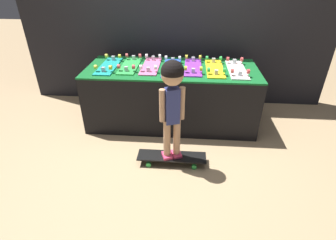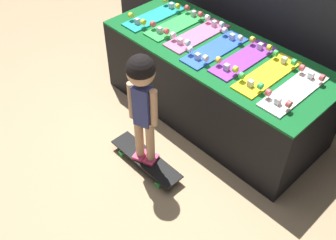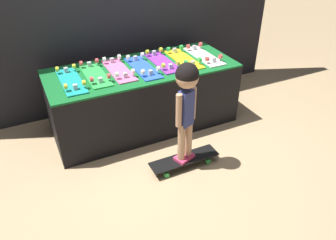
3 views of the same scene
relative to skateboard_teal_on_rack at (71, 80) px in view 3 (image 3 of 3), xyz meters
name	(u,v)px [view 3 (image 3 of 3)]	position (x,y,z in m)	size (l,w,h in m)	color
ground_plane	(165,150)	(0.77, -0.56, -0.75)	(16.00, 16.00, 0.00)	tan
back_wall	(118,0)	(0.77, 0.69, 0.57)	(4.33, 0.10, 2.63)	black
display_rack	(143,97)	(0.77, 0.02, -0.38)	(2.08, 0.86, 0.73)	black
skateboard_teal_on_rack	(71,80)	(0.00, 0.00, 0.00)	(0.20, 0.66, 0.09)	teal
skateboard_green_on_rack	(95,74)	(0.26, 0.04, 0.00)	(0.20, 0.66, 0.09)	green
skateboard_pink_on_rack	(118,69)	(0.52, 0.04, 0.00)	(0.20, 0.66, 0.09)	pink
skateboard_blue_on_rack	(143,67)	(0.77, -0.01, 0.00)	(0.20, 0.66, 0.09)	blue
skateboard_purple_on_rack	(162,61)	(1.03, 0.04, 0.00)	(0.20, 0.66, 0.09)	purple
skateboard_yellow_on_rack	(183,58)	(1.29, 0.01, 0.00)	(0.20, 0.66, 0.09)	yellow
skateboard_white_on_rack	(203,55)	(1.55, -0.01, 0.00)	(0.20, 0.66, 0.09)	white
skateboard_on_floor	(184,160)	(0.84, -0.88, -0.68)	(0.71, 0.19, 0.09)	black
child	(186,95)	(0.84, -0.88, 0.06)	(0.24, 0.21, 1.02)	#E03D6B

